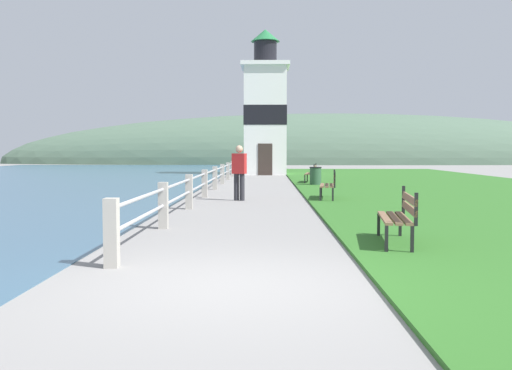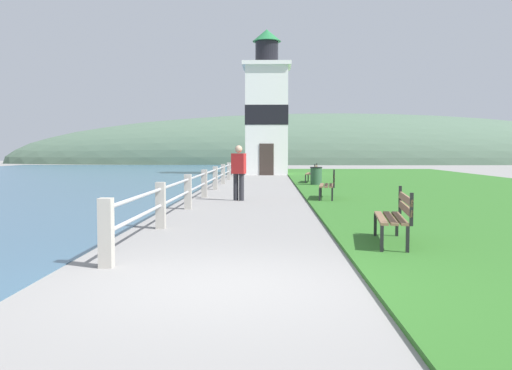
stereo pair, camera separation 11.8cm
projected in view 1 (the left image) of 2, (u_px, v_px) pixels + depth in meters
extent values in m
plane|color=gray|center=(227.00, 286.00, 6.55)|extent=(160.00, 160.00, 0.00)
cube|color=#2D6623|center=(450.00, 189.00, 22.56)|extent=(12.00, 48.56, 0.06)
cube|color=#A8A399|center=(112.00, 233.00, 7.55)|extent=(0.18, 0.18, 0.93)
cube|color=#A8A399|center=(163.00, 205.00, 11.33)|extent=(0.18, 0.18, 0.93)
cube|color=#A8A399|center=(189.00, 192.00, 15.11)|extent=(0.18, 0.18, 0.93)
cube|color=#A8A399|center=(205.00, 184.00, 18.89)|extent=(0.18, 0.18, 0.93)
cube|color=#A8A399|center=(215.00, 178.00, 22.67)|extent=(0.18, 0.18, 0.93)
cube|color=#A8A399|center=(222.00, 174.00, 26.45)|extent=(0.18, 0.18, 0.93)
cube|color=#A8A399|center=(228.00, 171.00, 30.23)|extent=(0.18, 0.18, 0.93)
cube|color=#A8A399|center=(232.00, 169.00, 34.01)|extent=(0.18, 0.18, 0.93)
cylinder|color=#B2B2B7|center=(210.00, 172.00, 20.76)|extent=(0.06, 26.52, 0.06)
cylinder|color=#B2B2B7|center=(210.00, 181.00, 20.78)|extent=(0.06, 26.52, 0.06)
cube|color=brown|center=(385.00, 218.00, 9.20)|extent=(0.32, 1.67, 0.04)
cube|color=brown|center=(394.00, 218.00, 9.18)|extent=(0.32, 1.67, 0.04)
cube|color=brown|center=(403.00, 218.00, 9.16)|extent=(0.32, 1.67, 0.04)
cube|color=brown|center=(409.00, 198.00, 9.13)|extent=(0.26, 1.67, 0.11)
cube|color=brown|center=(409.00, 208.00, 9.14)|extent=(0.26, 1.67, 0.11)
cube|color=black|center=(386.00, 241.00, 8.42)|extent=(0.06, 0.06, 0.45)
cube|color=black|center=(379.00, 226.00, 10.02)|extent=(0.06, 0.06, 0.45)
cube|color=black|center=(412.00, 241.00, 8.37)|extent=(0.06, 0.06, 0.45)
cube|color=black|center=(400.00, 227.00, 9.97)|extent=(0.06, 0.06, 0.45)
cube|color=black|center=(416.00, 209.00, 8.33)|extent=(0.06, 0.06, 0.49)
cube|color=black|center=(403.00, 200.00, 9.93)|extent=(0.06, 0.06, 0.49)
cube|color=brown|center=(322.00, 185.00, 17.79)|extent=(0.31, 1.76, 0.04)
cube|color=brown|center=(327.00, 185.00, 17.77)|extent=(0.31, 1.76, 0.04)
cube|color=brown|center=(332.00, 185.00, 17.75)|extent=(0.31, 1.76, 0.04)
cube|color=brown|center=(334.00, 175.00, 17.72)|extent=(0.25, 1.76, 0.11)
cube|color=brown|center=(334.00, 180.00, 17.73)|extent=(0.25, 1.76, 0.11)
cube|color=black|center=(320.00, 195.00, 16.96)|extent=(0.06, 0.06, 0.45)
cube|color=black|center=(321.00, 191.00, 18.65)|extent=(0.06, 0.06, 0.45)
cube|color=black|center=(333.00, 195.00, 16.91)|extent=(0.06, 0.06, 0.45)
cube|color=black|center=(333.00, 191.00, 18.61)|extent=(0.06, 0.06, 0.45)
cube|color=black|center=(335.00, 180.00, 16.88)|extent=(0.06, 0.06, 0.49)
cube|color=black|center=(334.00, 177.00, 18.57)|extent=(0.06, 0.06, 0.49)
cube|color=brown|center=(307.00, 174.00, 27.00)|extent=(0.37, 1.98, 0.04)
cube|color=brown|center=(310.00, 174.00, 26.98)|extent=(0.37, 1.98, 0.04)
cube|color=brown|center=(313.00, 174.00, 26.96)|extent=(0.37, 1.98, 0.04)
cube|color=brown|center=(315.00, 167.00, 26.92)|extent=(0.31, 1.98, 0.11)
cube|color=brown|center=(315.00, 170.00, 26.93)|extent=(0.31, 1.98, 0.11)
cube|color=black|center=(305.00, 180.00, 26.06)|extent=(0.06, 0.06, 0.45)
cube|color=black|center=(307.00, 178.00, 27.98)|extent=(0.06, 0.06, 0.45)
cube|color=black|center=(313.00, 180.00, 26.01)|extent=(0.06, 0.06, 0.45)
cube|color=black|center=(315.00, 178.00, 27.92)|extent=(0.06, 0.06, 0.45)
cube|color=black|center=(314.00, 169.00, 25.97)|extent=(0.06, 0.06, 0.49)
cube|color=black|center=(316.00, 168.00, 27.89)|extent=(0.06, 0.06, 0.49)
cube|color=white|center=(265.00, 121.00, 37.07)|extent=(2.70, 2.70, 6.92)
cube|color=black|center=(265.00, 116.00, 37.05)|extent=(2.74, 2.74, 1.25)
cube|color=white|center=(265.00, 66.00, 36.85)|extent=(3.10, 3.10, 0.25)
cylinder|color=black|center=(265.00, 53.00, 36.80)|extent=(1.48, 1.48, 1.42)
cone|color=#23703D|center=(265.00, 35.00, 36.73)|extent=(1.85, 1.85, 0.78)
cube|color=#332823|center=(265.00, 159.00, 35.85)|extent=(0.90, 0.06, 2.00)
cylinder|color=#28282D|center=(236.00, 187.00, 17.75)|extent=(0.16, 0.16, 0.84)
cylinder|color=#28282D|center=(242.00, 187.00, 17.68)|extent=(0.16, 0.16, 0.84)
cube|color=#B22323|center=(239.00, 164.00, 17.67)|extent=(0.47, 0.35, 0.63)
sphere|color=tan|center=(239.00, 149.00, 17.64)|extent=(0.23, 0.23, 0.23)
cylinder|color=#2D5138|center=(316.00, 177.00, 25.06)|extent=(0.50, 0.50, 0.80)
cylinder|color=black|center=(316.00, 167.00, 25.04)|extent=(0.54, 0.54, 0.04)
ellipsoid|color=#4C6651|center=(329.00, 164.00, 68.65)|extent=(80.00, 16.00, 12.00)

